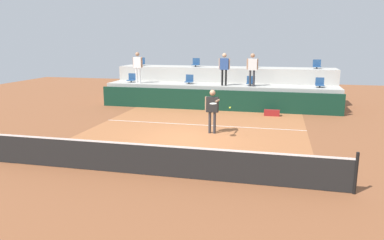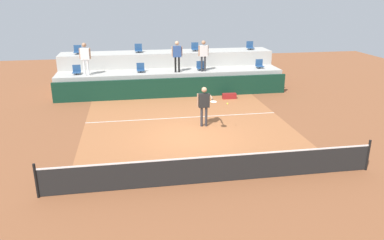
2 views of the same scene
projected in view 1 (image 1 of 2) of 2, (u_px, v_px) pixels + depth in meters
name	position (u px, v px, depth m)	size (l,w,h in m)	color
ground_plane	(189.00, 139.00, 13.99)	(40.00, 40.00, 0.00)	brown
court_inner_paint	(194.00, 133.00, 14.94)	(9.00, 10.00, 0.01)	#A36038
court_service_line	(202.00, 125.00, 16.27)	(9.00, 0.06, 0.00)	silver
tennis_net	(154.00, 159.00, 10.08)	(10.48, 0.08, 1.07)	black
sponsor_backboard	(215.00, 100.00, 19.57)	(13.00, 0.16, 1.10)	#0F3323
seating_tier_lower	(219.00, 95.00, 20.79)	(13.00, 1.80, 1.25)	#ADAAA3
seating_tier_upper	(224.00, 84.00, 22.41)	(13.00, 1.80, 2.10)	#ADAAA3
stadium_chair_lower_far_left	(132.00, 79.00, 21.75)	(0.44, 0.40, 0.52)	#2D2D33
stadium_chair_lower_left	(189.00, 80.00, 20.94)	(0.44, 0.40, 0.52)	#2D2D33
stadium_chair_lower_right	(251.00, 82.00, 20.15)	(0.44, 0.40, 0.52)	#2D2D33
stadium_chair_lower_far_right	(320.00, 83.00, 19.33)	(0.44, 0.40, 0.52)	#2D2D33
stadium_chair_upper_far_left	(141.00, 62.00, 23.29)	(0.44, 0.40, 0.52)	#2D2D33
stadium_chair_upper_left	(196.00, 63.00, 22.48)	(0.44, 0.40, 0.52)	#2D2D33
stadium_chair_upper_right	(254.00, 64.00, 21.68)	(0.44, 0.40, 0.52)	#2D2D33
stadium_chair_upper_far_right	(317.00, 65.00, 20.87)	(0.44, 0.40, 0.52)	#2D2D33
tennis_player	(212.00, 107.00, 14.59)	(0.65, 1.25, 1.78)	#2D2D33
spectator_in_grey	(138.00, 64.00, 21.06)	(0.62, 0.26, 1.78)	white
spectator_leaning_on_rail	(224.00, 66.00, 19.92)	(0.61, 0.24, 1.77)	black
spectator_in_white	(252.00, 66.00, 19.58)	(0.61, 0.27, 1.77)	#2D2D33
tennis_ball	(230.00, 108.00, 13.61)	(0.07, 0.07, 0.07)	#CCE033
equipment_bag	(272.00, 113.00, 18.24)	(0.76, 0.28, 0.30)	maroon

